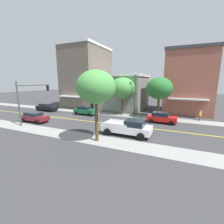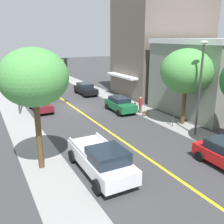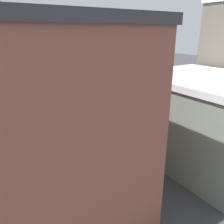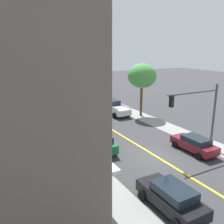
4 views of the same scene
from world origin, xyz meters
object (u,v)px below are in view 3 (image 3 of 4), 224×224
object	(u,v)px
street_tree_left_near	(79,101)
black_sedan_left_curb	(203,101)
pedestrian_red_shirt	(159,117)
traffic_light_mast	(146,76)
fire_hydrant	(164,119)
street_lamp	(111,98)
pedestrian_yellow_shirt	(15,162)
white_pickup_truck	(64,110)
red_sedan_left_curb	(62,133)
maroon_sedan_right_curb	(147,95)
street_tree_left_far	(70,72)
green_sedan_left_curb	(158,112)
small_dog	(151,122)
street_tree_right_corner	(138,94)
parking_meter	(128,125)

from	to	relation	value
street_tree_left_near	black_sedan_left_curb	xyz separation A→B (m)	(2.59, -21.65, -4.04)
pedestrian_red_shirt	street_tree_left_near	bearing A→B (deg)	-30.61
street_tree_left_near	traffic_light_mast	world-z (taller)	street_tree_left_near
fire_hydrant	traffic_light_mast	size ratio (longest dim) A/B	0.15
street_lamp	pedestrian_yellow_shirt	xyz separation A→B (m)	(-1.32, 9.95, -3.51)
street_lamp	pedestrian_red_shirt	distance (m)	7.98
street_lamp	white_pickup_truck	distance (m)	9.98
fire_hydrant	red_sedan_left_curb	distance (m)	12.97
maroon_sedan_right_curb	white_pickup_truck	bearing A→B (deg)	0.98
street_tree_left_near	street_tree_left_far	distance (m)	13.33
street_lamp	green_sedan_left_curb	distance (m)	9.52
street_lamp	small_dog	xyz separation A→B (m)	(0.54, -6.04, -4.04)
street_tree_right_corner	parking_meter	distance (m)	4.04
parking_meter	black_sedan_left_curb	distance (m)	15.56
street_lamp	fire_hydrant	bearing A→B (deg)	-87.36
pedestrian_red_shirt	small_dog	xyz separation A→B (m)	(0.16, 1.11, -0.51)
white_pickup_truck	street_tree_right_corner	bearing A→B (deg)	113.64
traffic_light_mast	black_sedan_left_curb	xyz separation A→B (m)	(-7.57, -5.13, -3.18)
street_tree_right_corner	street_lamp	distance (m)	2.79
street_tree_right_corner	white_pickup_truck	size ratio (longest dim) A/B	1.20
fire_hydrant	pedestrian_yellow_shirt	world-z (taller)	pedestrian_yellow_shirt
street_lamp	black_sedan_left_curb	size ratio (longest dim) A/B	1.65
street_tree_left_near	pedestrian_red_shirt	size ratio (longest dim) A/B	3.90
pedestrian_red_shirt	traffic_light_mast	bearing A→B (deg)	-156.72
street_lamp	black_sedan_left_curb	bearing A→B (deg)	-83.54
street_tree_left_near	black_sedan_left_curb	bearing A→B (deg)	-83.18
red_sedan_left_curb	small_dog	xyz separation A→B (m)	(-1.70, -10.71, -0.42)
red_sedan_left_curb	white_pickup_truck	xyz separation A→B (m)	(6.93, -2.88, 0.10)
maroon_sedan_right_curb	white_pickup_truck	xyz separation A→B (m)	(-0.07, 14.52, 0.15)
street_tree_left_far	maroon_sedan_right_curb	xyz separation A→B (m)	(-2.77, -12.15, -4.61)
black_sedan_left_curb	white_pickup_truck	world-z (taller)	white_pickup_truck
street_tree_right_corner	fire_hydrant	xyz separation A→B (m)	(1.43, -5.60, -4.29)
street_tree_left_far	black_sedan_left_curb	size ratio (longest dim) A/B	1.59
street_lamp	red_sedan_left_curb	bearing A→B (deg)	64.36
parking_meter	maroon_sedan_right_curb	world-z (taller)	maroon_sedan_right_curb
street_tree_left_near	pedestrian_yellow_shirt	xyz separation A→B (m)	(-0.75, 6.16, -3.94)
street_tree_left_far	parking_meter	bearing A→B (deg)	-171.16
red_sedan_left_curb	black_sedan_left_curb	bearing A→B (deg)	-178.64
street_tree_left_far	fire_hydrant	size ratio (longest dim) A/B	8.15
street_tree_left_far	black_sedan_left_curb	bearing A→B (deg)	-120.03
street_lamp	red_sedan_left_curb	xyz separation A→B (m)	(2.24, 4.67, -3.61)
fire_hydrant	parking_meter	distance (m)	5.77
traffic_light_mast	pedestrian_red_shirt	distance (m)	11.21
street_tree_right_corner	street_tree_left_far	xyz separation A→B (m)	(13.07, 1.98, 0.66)
fire_hydrant	street_lamp	xyz separation A→B (m)	(-0.38, 8.16, 3.99)
fire_hydrant	white_pickup_truck	distance (m)	13.29
street_tree_left_far	red_sedan_left_curb	bearing A→B (deg)	151.78
street_tree_left_near	parking_meter	xyz separation A→B (m)	(0.78, -6.20, -3.97)
street_tree_right_corner	pedestrian_red_shirt	world-z (taller)	street_tree_right_corner
street_tree_right_corner	green_sedan_left_curb	world-z (taller)	street_tree_right_corner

